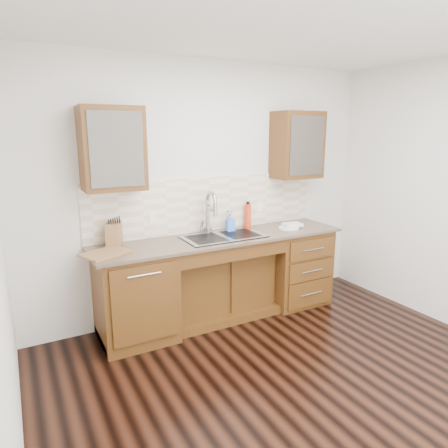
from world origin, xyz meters
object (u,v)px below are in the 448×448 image
water_bottle (248,216)px  knife_block (114,234)px  plate (289,228)px  cutting_board (106,253)px  soap_bottle (230,223)px

water_bottle → knife_block: size_ratio=1.18×
plate → cutting_board: (-2.03, 0.00, 0.00)m
soap_bottle → plate: bearing=-12.3°
soap_bottle → cutting_board: size_ratio=0.49×
soap_bottle → knife_block: 1.25m
plate → cutting_board: cutting_board is taller
cutting_board → knife_block: bearing=60.3°
plate → knife_block: knife_block is taller
water_bottle → plate: water_bottle is taller
soap_bottle → cutting_board: bearing=-167.2°
water_bottle → knife_block: 1.52m
soap_bottle → knife_block: knife_block is taller
knife_block → cutting_board: (-0.14, -0.24, -0.10)m
knife_block → cutting_board: size_ratio=0.56×
water_bottle → cutting_board: 1.69m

